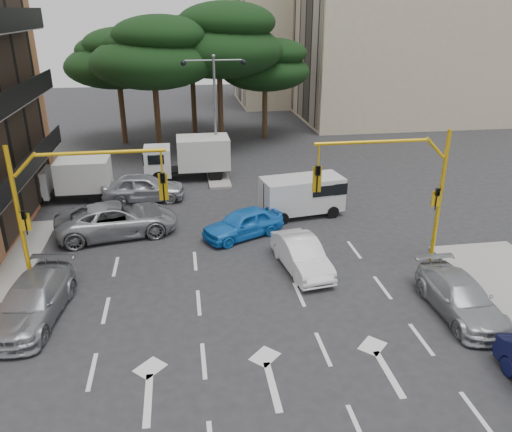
{
  "coord_description": "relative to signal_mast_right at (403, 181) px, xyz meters",
  "views": [
    {
      "loc": [
        -2.3,
        -16.72,
        10.56
      ],
      "look_at": [
        0.95,
        4.52,
        1.6
      ],
      "focal_mm": 35.0,
      "sensor_mm": 36.0,
      "label": 1
    }
  ],
  "objects": [
    {
      "name": "ground",
      "position": [
        -6.8,
        -1.99,
        -3.88
      ],
      "size": [
        120.0,
        120.0,
        0.0
      ],
      "primitive_type": "plane",
      "color": "#28282B",
      "rests_on": "ground"
    },
    {
      "name": "median_strip",
      "position": [
        -6.8,
        14.01,
        -3.81
      ],
      "size": [
        1.4,
        6.0,
        0.15
      ],
      "primitive_type": "cube",
      "color": "gray",
      "rests_on": "ground"
    },
    {
      "name": "apartment_beige_near",
      "position": [
        13.15,
        30.01,
        5.47
      ],
      "size": [
        20.2,
        12.15,
        18.7
      ],
      "color": "beige",
      "rests_on": "ground"
    },
    {
      "name": "apartment_beige_far",
      "position": [
        6.15,
        42.01,
        4.47
      ],
      "size": [
        16.2,
        12.15,
        16.7
      ],
      "color": "beige",
      "rests_on": "ground"
    },
    {
      "name": "pine_left_near",
      "position": [
        -10.75,
        19.96,
        3.72
      ],
      "size": [
        9.15,
        9.15,
        10.23
      ],
      "color": "#382616",
      "rests_on": "ground"
    },
    {
      "name": "pine_center",
      "position": [
        -5.75,
        21.96,
        4.41
      ],
      "size": [
        9.98,
        9.98,
        11.16
      ],
      "color": "#382616",
      "rests_on": "ground"
    },
    {
      "name": "pine_left_far",
      "position": [
        -13.75,
        23.96,
        3.03
      ],
      "size": [
        8.32,
        8.32,
        9.3
      ],
      "color": "#382616",
      "rests_on": "ground"
    },
    {
      "name": "pine_right",
      "position": [
        -1.75,
        23.96,
        2.33
      ],
      "size": [
        7.49,
        7.49,
        8.37
      ],
      "color": "#382616",
      "rests_on": "ground"
    },
    {
      "name": "pine_back",
      "position": [
        -7.75,
        26.96,
        3.72
      ],
      "size": [
        9.15,
        9.15,
        10.23
      ],
      "color": "#382616",
      "rests_on": "ground"
    },
    {
      "name": "signal_mast_right",
      "position": [
        0.0,
        0.0,
        0.0
      ],
      "size": [
        5.79,
        0.37,
        6.0
      ],
      "color": "gold",
      "rests_on": "ground"
    },
    {
      "name": "signal_mast_left",
      "position": [
        -13.61,
        0.0,
        0.0
      ],
      "size": [
        5.79,
        0.37,
        6.0
      ],
      "color": "gold",
      "rests_on": "ground"
    },
    {
      "name": "street_lamp_center",
      "position": [
        -6.8,
        14.01,
        1.54
      ],
      "size": [
        4.16,
        0.36,
        7.77
      ],
      "color": "slate",
      "rests_on": "median_strip"
    },
    {
      "name": "car_white_hatch",
      "position": [
        -4.24,
        0.04,
        -3.18
      ],
      "size": [
        2.07,
        4.42,
        1.4
      ],
      "primitive_type": "imported",
      "rotation": [
        0.0,
        0.0,
        0.14
      ],
      "color": "white",
      "rests_on": "ground"
    },
    {
      "name": "car_blue_compact",
      "position": [
        -6.3,
        3.82,
        -3.17
      ],
      "size": [
        4.49,
        3.34,
        1.42
      ],
      "primitive_type": "imported",
      "rotation": [
        0.0,
        0.0,
        -1.12
      ],
      "color": "blue",
      "rests_on": "ground"
    },
    {
      "name": "car_silver_wagon",
      "position": [
        -14.8,
        -2.14,
        -3.15
      ],
      "size": [
        2.67,
        5.25,
        1.46
      ],
      "primitive_type": "imported",
      "rotation": [
        0.0,
        0.0,
        -0.13
      ],
      "color": "gray",
      "rests_on": "ground"
    },
    {
      "name": "car_silver_cross_a",
      "position": [
        -12.5,
        5.01,
        -3.06
      ],
      "size": [
        6.31,
        3.74,
        1.65
      ],
      "primitive_type": "imported",
      "rotation": [
        0.0,
        0.0,
        1.75
      ],
      "color": "#96989D",
      "rests_on": "ground"
    },
    {
      "name": "car_silver_cross_b",
      "position": [
        -11.46,
        9.77,
        -3.07
      ],
      "size": [
        4.87,
        2.16,
        1.63
      ],
      "primitive_type": "imported",
      "rotation": [
        0.0,
        0.0,
        1.52
      ],
      "color": "#AAABB2",
      "rests_on": "ground"
    },
    {
      "name": "car_silver_parked",
      "position": [
        0.8,
        -4.15,
        -3.21
      ],
      "size": [
        1.9,
        4.67,
        1.35
      ],
      "primitive_type": "imported",
      "rotation": [
        0.0,
        0.0,
        -0.0
      ],
      "color": "#9A9DA2",
      "rests_on": "ground"
    },
    {
      "name": "van_white",
      "position": [
        -2.77,
        6.15,
        -2.79
      ],
      "size": [
        4.64,
        2.64,
        2.19
      ],
      "primitive_type": null,
      "rotation": [
        0.0,
        0.0,
        -1.42
      ],
      "color": "silver",
      "rests_on": "ground"
    },
    {
      "name": "box_truck_a",
      "position": [
        -15.8,
        10.47,
        -2.65
      ],
      "size": [
        5.02,
        2.11,
        2.47
      ],
      "primitive_type": null,
      "rotation": [
        0.0,
        0.0,
        1.57
      ],
      "color": "silver",
      "rests_on": "ground"
    },
    {
      "name": "box_truck_b",
      "position": [
        -8.74,
        13.51,
        -2.49
      ],
      "size": [
        5.68,
        2.42,
        2.79
      ],
      "primitive_type": null,
      "rotation": [
        0.0,
        0.0,
        1.58
      ],
      "color": "white",
      "rests_on": "ground"
    }
  ]
}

